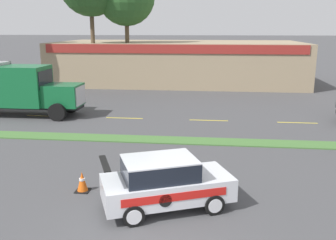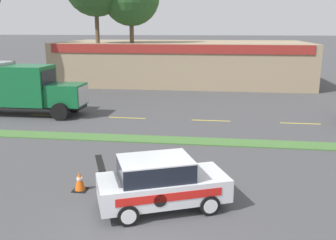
{
  "view_description": "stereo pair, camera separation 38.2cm",
  "coord_description": "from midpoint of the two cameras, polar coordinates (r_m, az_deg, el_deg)",
  "views": [
    {
      "loc": [
        1.39,
        -8.0,
        5.64
      ],
      "look_at": [
        -0.53,
        8.97,
        1.43
      ],
      "focal_mm": 40.0,
      "sensor_mm": 36.0,
      "label": 1
    },
    {
      "loc": [
        1.77,
        -7.95,
        5.64
      ],
      "look_at": [
        -0.53,
        8.97,
        1.43
      ],
      "focal_mm": 40.0,
      "sensor_mm": 36.0,
      "label": 2
    }
  ],
  "objects": [
    {
      "name": "centre_line_4",
      "position": [
        24.26,
        -5.84,
        0.33
      ],
      "size": [
        2.4,
        0.14,
        0.01
      ],
      "primitive_type": "cube",
      "color": "yellow",
      "rests_on": "ground_plane"
    },
    {
      "name": "grass_verge",
      "position": [
        19.21,
        2.7,
        -3.15
      ],
      "size": [
        120.0,
        1.23,
        0.06
      ],
      "primitive_type": "cube",
      "color": "#477538",
      "rests_on": "ground_plane"
    },
    {
      "name": "dump_truck_lead",
      "position": [
        26.7,
        -21.95,
        4.35
      ],
      "size": [
        11.39,
        2.68,
        3.46
      ],
      "color": "black",
      "rests_on": "ground_plane"
    },
    {
      "name": "rally_car",
      "position": [
        12.05,
        -0.2,
        -9.5
      ],
      "size": [
        4.46,
        3.23,
        1.72
      ],
      "color": "silver",
      "rests_on": "ground_plane"
    },
    {
      "name": "centre_line_3",
      "position": [
        26.05,
        -17.48,
        0.69
      ],
      "size": [
        2.4,
        0.14,
        0.01
      ],
      "primitive_type": "cube",
      "color": "yellow",
      "rests_on": "ground_plane"
    },
    {
      "name": "store_building_backdrop",
      "position": [
        40.46,
        2.64,
        8.84
      ],
      "size": [
        25.23,
        12.1,
        4.24
      ],
      "color": "#9E896B",
      "rests_on": "ground_plane"
    },
    {
      "name": "traffic_cone",
      "position": [
        13.79,
        -12.52,
        -9.05
      ],
      "size": [
        0.49,
        0.49,
        0.73
      ],
      "color": "black",
      "rests_on": "ground_plane"
    },
    {
      "name": "centre_line_6",
      "position": [
        24.17,
        19.91,
        -0.49
      ],
      "size": [
        2.4,
        0.14,
        0.01
      ],
      "primitive_type": "cube",
      "color": "yellow",
      "rests_on": "ground_plane"
    },
    {
      "name": "centre_line_5",
      "position": [
        23.6,
        7.01,
        -0.08
      ],
      "size": [
        2.4,
        0.14,
        0.01
      ],
      "primitive_type": "cube",
      "color": "yellow",
      "rests_on": "ground_plane"
    }
  ]
}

